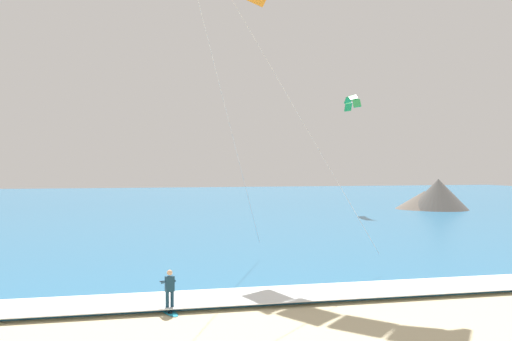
{
  "coord_description": "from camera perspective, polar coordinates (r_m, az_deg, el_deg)",
  "views": [
    {
      "loc": [
        -1.84,
        -7.57,
        5.74
      ],
      "look_at": [
        3.95,
        18.15,
        5.52
      ],
      "focal_mm": 38.44,
      "sensor_mm": 36.0,
      "label": 1
    }
  ],
  "objects": [
    {
      "name": "surf_foam",
      "position": [
        23.45,
        -8.04,
        -13.14
      ],
      "size": [
        200.0,
        3.03,
        0.04
      ],
      "primitive_type": "cube",
      "color": "white",
      "rests_on": "sea"
    },
    {
      "name": "surfboard",
      "position": [
        22.3,
        -8.97,
        -14.38
      ],
      "size": [
        0.81,
        1.47,
        0.09
      ],
      "color": "#239EC6",
      "rests_on": "ground"
    },
    {
      "name": "kitesurfer",
      "position": [
        22.1,
        -8.99,
        -12.07
      ],
      "size": [
        0.62,
        0.61,
        1.69
      ],
      "color": "#143347",
      "rests_on": "ground"
    },
    {
      "name": "headland_right",
      "position": [
        73.43,
        17.88,
        -2.7
      ],
      "size": [
        9.09,
        9.3,
        4.09
      ],
      "color": "#47423D",
      "rests_on": "ground"
    },
    {
      "name": "kite_distant",
      "position": [
        66.63,
        9.92,
        7.14
      ],
      "size": [
        1.63,
        4.87,
        1.76
      ],
      "color": "green"
    },
    {
      "name": "sea",
      "position": [
        81.93,
        -11.4,
        -3.47
      ],
      "size": [
        200.0,
        120.0,
        0.2
      ],
      "primitive_type": "cube",
      "color": "teal",
      "rests_on": "ground"
    }
  ]
}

